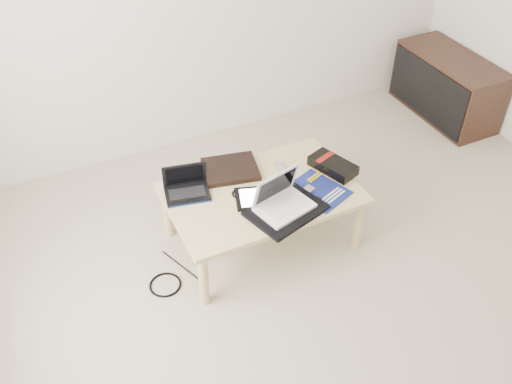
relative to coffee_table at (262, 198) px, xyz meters
name	(u,v)px	position (x,y,z in m)	size (l,w,h in m)	color
ground	(357,316)	(0.21, -0.76, -0.35)	(4.00, 4.00, 0.00)	beige
room_shell	(410,26)	(0.21, -0.76, 1.32)	(4.20, 4.20, 2.70)	silver
coffee_table	(262,198)	(0.00, 0.00, 0.00)	(1.10, 0.70, 0.40)	tan
media_cabinet	(446,86)	(1.99, 0.69, -0.10)	(0.41, 0.90, 0.50)	#3A2218
book	(230,169)	(-0.09, 0.26, 0.06)	(0.37, 0.33, 0.03)	black
netbook	(186,187)	(-0.40, 0.18, 0.09)	(0.29, 0.23, 0.18)	black
tablet	(258,198)	(-0.05, -0.05, 0.06)	(0.31, 0.27, 0.01)	black
remote	(284,172)	(0.19, 0.09, 0.06)	(0.06, 0.22, 0.02)	#ACABB0
neoprene_sleeve	(286,210)	(0.04, -0.22, 0.06)	(0.41, 0.30, 0.02)	black
white_laptop	(282,200)	(0.03, -0.18, 0.11)	(0.35, 0.28, 0.22)	white
motherboard	(318,190)	(0.30, -0.14, 0.05)	(0.36, 0.39, 0.02)	navy
gpu_box	(333,166)	(0.48, 0.00, 0.08)	(0.23, 0.32, 0.06)	black
cable_coil	(239,194)	(-0.13, 0.03, 0.05)	(0.09, 0.09, 0.01)	black
floor_cable_coil	(165,285)	(-0.67, -0.09, -0.35)	(0.19, 0.19, 0.01)	black
floor_cable_trail	(183,267)	(-0.53, 0.00, -0.35)	(0.01, 0.01, 0.38)	black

